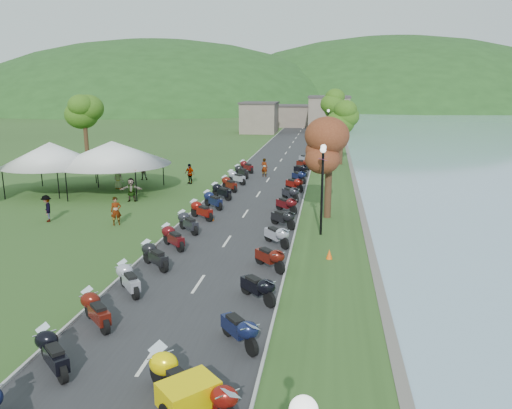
{
  "coord_description": "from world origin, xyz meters",
  "views": [
    {
      "loc": [
        5.34,
        -9.26,
        8.3
      ],
      "look_at": [
        1.09,
        19.38,
        1.3
      ],
      "focal_mm": 35.0,
      "sensor_mm": 36.0,
      "label": 1
    }
  ],
  "objects_px": {
    "pedestrian_a": "(117,225)",
    "pedestrian_c": "(48,222)",
    "yellow_trike": "(175,383)",
    "vendor_tent_main": "(113,167)",
    "pedestrian_b": "(144,180)"
  },
  "relations": [
    {
      "from": "vendor_tent_main",
      "to": "pedestrian_b",
      "type": "distance_m",
      "value": 5.52
    },
    {
      "from": "pedestrian_a",
      "to": "yellow_trike",
      "type": "bearing_deg",
      "value": -88.86
    },
    {
      "from": "pedestrian_a",
      "to": "pedestrian_c",
      "type": "height_order",
      "value": "pedestrian_a"
    },
    {
      "from": "yellow_trike",
      "to": "vendor_tent_main",
      "type": "bearing_deg",
      "value": -18.56
    },
    {
      "from": "yellow_trike",
      "to": "pedestrian_a",
      "type": "distance_m",
      "value": 18.47
    },
    {
      "from": "pedestrian_b",
      "to": "pedestrian_a",
      "type": "bearing_deg",
      "value": 89.65
    },
    {
      "from": "yellow_trike",
      "to": "pedestrian_b",
      "type": "relative_size",
      "value": 1.63
    },
    {
      "from": "vendor_tent_main",
      "to": "pedestrian_c",
      "type": "relative_size",
      "value": 3.61
    },
    {
      "from": "yellow_trike",
      "to": "pedestrian_b",
      "type": "bearing_deg",
      "value": -23.25
    },
    {
      "from": "yellow_trike",
      "to": "pedestrian_a",
      "type": "height_order",
      "value": "yellow_trike"
    },
    {
      "from": "vendor_tent_main",
      "to": "pedestrian_a",
      "type": "distance_m",
      "value": 10.31
    },
    {
      "from": "pedestrian_b",
      "to": "pedestrian_c",
      "type": "relative_size",
      "value": 0.99
    },
    {
      "from": "pedestrian_a",
      "to": "pedestrian_c",
      "type": "bearing_deg",
      "value": 151.64
    },
    {
      "from": "vendor_tent_main",
      "to": "pedestrian_c",
      "type": "height_order",
      "value": "vendor_tent_main"
    },
    {
      "from": "pedestrian_c",
      "to": "pedestrian_a",
      "type": "bearing_deg",
      "value": 56.22
    }
  ]
}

